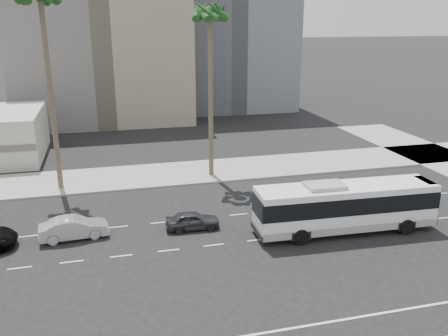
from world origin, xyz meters
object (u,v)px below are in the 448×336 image
object	(u,v)px
car_b	(74,228)
palm_near	(210,16)
city_bus	(345,206)
car_a	(193,220)

from	to	relation	value
car_b	palm_near	xyz separation A→B (m)	(12.04, 10.73, 13.76)
car_b	palm_near	distance (m)	21.20
city_bus	car_a	world-z (taller)	city_bus
car_b	car_a	bearing A→B (deg)	-98.29
car_a	palm_near	size ratio (longest dim) A/B	0.24
car_a	car_b	world-z (taller)	car_b
city_bus	palm_near	xyz separation A→B (m)	(-6.27, 14.28, 12.59)
city_bus	palm_near	distance (m)	20.04
city_bus	palm_near	bearing A→B (deg)	116.15
car_b	city_bus	bearing A→B (deg)	-105.51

